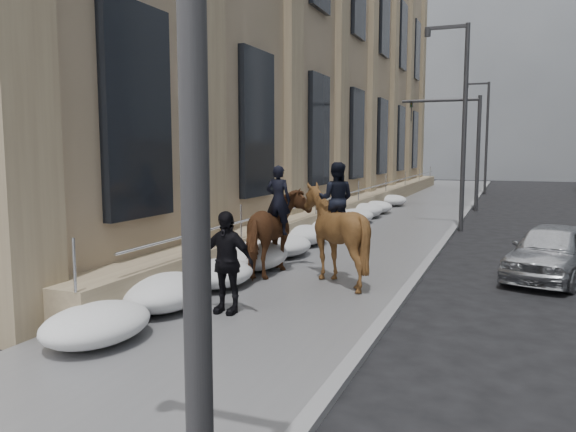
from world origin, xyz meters
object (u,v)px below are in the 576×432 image
object	(u,v)px
mounted_horse_left	(277,230)
car_silver	(552,251)
mounted_horse_right	(334,230)
pedestrian	(226,262)

from	to	relation	value
mounted_horse_left	car_silver	size ratio (longest dim) A/B	0.66
mounted_horse_right	car_silver	world-z (taller)	mounted_horse_right
mounted_horse_left	car_silver	distance (m)	6.84
mounted_horse_right	car_silver	bearing A→B (deg)	-157.16
car_silver	mounted_horse_right	bearing A→B (deg)	-133.16
mounted_horse_left	car_silver	bearing A→B (deg)	-161.19
mounted_horse_left	pedestrian	bearing A→B (deg)	93.35
pedestrian	car_silver	world-z (taller)	pedestrian
pedestrian	car_silver	bearing A→B (deg)	46.78
mounted_horse_left	pedestrian	distance (m)	3.43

